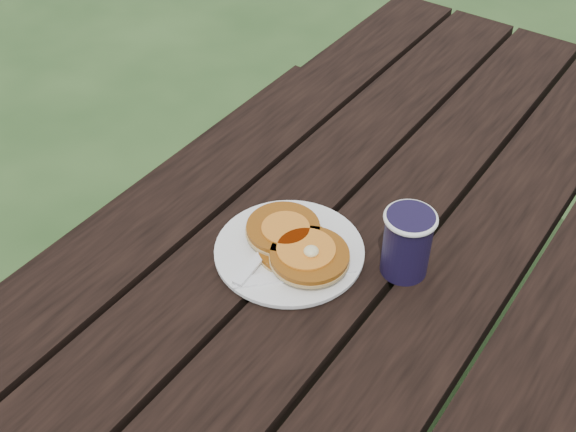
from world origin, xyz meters
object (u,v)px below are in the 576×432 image
Objects in this scene: coffee_cup at (407,240)px; pancake_stack at (297,244)px; plate at (289,252)px; picnic_table at (320,426)px.

pancake_stack is at bearing -154.77° from coffee_cup.
coffee_cup is (0.14, 0.07, 0.04)m from pancake_stack.
plate is at bearing -164.32° from pancake_stack.
pancake_stack reaches higher than picnic_table.
coffee_cup is at bearing 25.23° from pancake_stack.
coffee_cup is (0.16, 0.07, 0.06)m from plate.
plate is 1.22× the size of pancake_stack.
plate is 0.18m from coffee_cup.
pancake_stack is (-0.07, 0.02, 0.41)m from picnic_table.
coffee_cup reaches higher than picnic_table.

